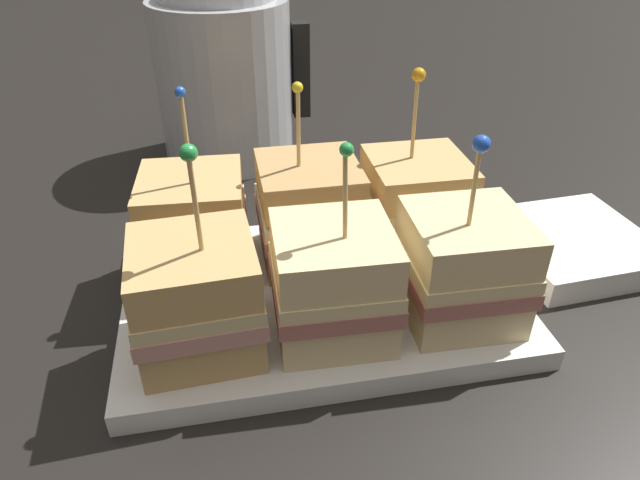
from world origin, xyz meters
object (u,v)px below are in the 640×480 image
Objects in this scene: kettle_steel at (225,78)px; sandwich_back_right at (415,203)px; sandwich_front_center at (335,282)px; napkin_stack at (572,244)px; sandwich_back_left at (195,223)px; sandwich_front_right at (462,267)px; sandwich_back_center at (306,212)px; sandwich_front_left at (197,297)px; serving_platter at (320,296)px.

sandwich_back_right is at bearing -61.23° from kettle_steel.
sandwich_front_center is 1.10× the size of napkin_stack.
sandwich_back_left is 0.35m from napkin_stack.
sandwich_back_center is at bearing 135.59° from sandwich_front_right.
sandwich_front_left reaches higher than sandwich_front_right.
sandwich_front_center is 0.69× the size of kettle_steel.
sandwich_back_center is 0.28m from kettle_steel.
sandwich_back_center is at bearing 93.37° from serving_platter.
sandwich_back_left is at bearing 152.55° from sandwich_front_right.
sandwich_front_right is at bearing -27.45° from sandwich_back_left.
sandwich_front_left is at bearing -133.34° from sandwich_back_center.
sandwich_front_left reaches higher than napkin_stack.
sandwich_back_left reaches higher than sandwich_front_right.
serving_platter is at bearing -173.67° from napkin_stack.
kettle_steel is at bearing 83.67° from sandwich_front_left.
serving_platter is at bearing -86.63° from sandwich_back_center.
serving_platter is 2.00× the size of sandwich_front_left.
sandwich_front_center is at bearing -87.49° from sandwich_back_center.
kettle_steel is at bearing 112.37° from sandwich_front_right.
sandwich_front_left and sandwich_back_center have the same top height.
kettle_steel reaches higher than sandwich_back_center.
sandwich_back_left is at bearing 152.10° from serving_platter.
sandwich_back_center is at bearing 175.08° from napkin_stack.
kettle_steel reaches higher than sandwich_back_left.
sandwich_front_left is 1.05× the size of sandwich_front_center.
sandwich_back_right is at bearing -0.63° from sandwich_back_left.
napkin_stack is at bearing 17.53° from sandwich_front_center.
sandwich_front_right is at bearing -88.05° from sandwich_back_right.
sandwich_back_center is at bearing 46.66° from sandwich_front_left.
serving_platter is at bearing 153.01° from sandwich_front_right.
sandwich_back_left is 0.19m from sandwich_back_right.
sandwich_front_left is 0.37m from kettle_steel.
sandwich_front_right is 1.09× the size of napkin_stack.
kettle_steel is (-0.15, 0.27, 0.04)m from sandwich_back_right.
sandwich_front_left is 0.99× the size of sandwich_back_right.
sandwich_back_center is (0.09, 0.10, 0.00)m from sandwich_front_left.
sandwich_front_left is 1.15× the size of napkin_stack.
sandwich_front_left is 0.19m from sandwich_front_right.
sandwich_back_left is at bearing 179.37° from sandwich_back_right.
sandwich_front_center is at bearing -45.91° from sandwich_back_left.
serving_platter is at bearing -80.35° from kettle_steel.
sandwich_front_center is at bearing -0.43° from sandwich_front_left.
sandwich_front_right is 0.10m from sandwich_back_right.
sandwich_back_center is 0.72× the size of kettle_steel.
sandwich_front_center is 1.01× the size of sandwich_front_right.
serving_platter is 2.12× the size of sandwich_front_right.
napkin_stack is (0.24, 0.08, -0.05)m from sandwich_front_center.
kettle_steel reaches higher than sandwich_front_left.
sandwich_back_center reaches higher than sandwich_front_right.
napkin_stack is (0.15, 0.08, -0.05)m from sandwich_front_right.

